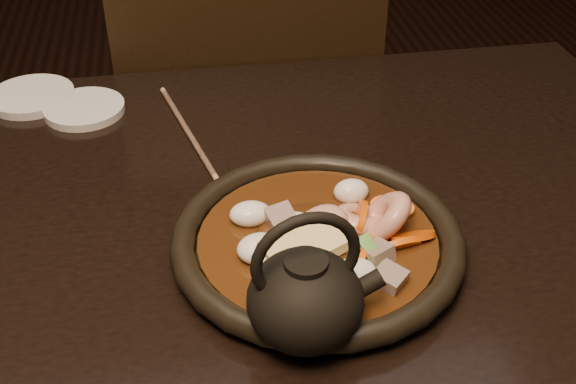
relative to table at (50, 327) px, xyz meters
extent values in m
cube|color=black|center=(0.00, 0.00, 0.06)|extent=(1.60, 0.90, 0.04)
cylinder|color=black|center=(0.72, 0.37, -0.32)|extent=(0.06, 0.06, 0.71)
cube|color=black|center=(0.29, 0.68, -0.21)|extent=(0.46, 0.46, 0.04)
cylinder|color=black|center=(0.47, 0.86, -0.45)|extent=(0.04, 0.04, 0.44)
cylinder|color=black|center=(0.47, 0.49, -0.45)|extent=(0.04, 0.04, 0.44)
cylinder|color=black|center=(0.10, 0.86, -0.45)|extent=(0.04, 0.04, 0.44)
cylinder|color=black|center=(0.10, 0.50, -0.45)|extent=(0.04, 0.04, 0.44)
cube|color=black|center=(0.28, 0.47, 0.05)|extent=(0.43, 0.04, 0.48)
cylinder|color=black|center=(0.29, -0.01, 0.08)|extent=(0.29, 0.29, 0.01)
torus|color=black|center=(0.29, -0.01, 0.10)|extent=(0.31, 0.31, 0.03)
cylinder|color=#3E1F0B|center=(0.29, -0.01, 0.09)|extent=(0.25, 0.25, 0.01)
ellipsoid|color=#3E1F0B|center=(0.29, -0.01, 0.09)|extent=(0.14, 0.13, 0.04)
torus|color=#D6A087|center=(0.37, -0.01, 0.11)|extent=(0.07, 0.08, 0.06)
torus|color=#D6A087|center=(0.35, 0.01, 0.10)|extent=(0.09, 0.09, 0.04)
torus|color=#D6A087|center=(0.29, -0.01, 0.10)|extent=(0.08, 0.08, 0.05)
cube|color=gray|center=(0.35, -0.05, 0.10)|extent=(0.04, 0.04, 0.03)
cube|color=gray|center=(0.26, -0.06, 0.11)|extent=(0.04, 0.04, 0.03)
cube|color=gray|center=(0.35, -0.09, 0.10)|extent=(0.04, 0.04, 0.03)
cube|color=gray|center=(0.25, -0.10, 0.11)|extent=(0.04, 0.04, 0.03)
cube|color=gray|center=(0.26, 0.00, 0.11)|extent=(0.04, 0.04, 0.03)
cylinder|color=#E95307|center=(0.34, 0.00, 0.11)|extent=(0.04, 0.05, 0.05)
cylinder|color=#E95307|center=(0.38, 0.02, 0.10)|extent=(0.06, 0.06, 0.03)
cylinder|color=#E95307|center=(0.39, -0.03, 0.10)|extent=(0.05, 0.05, 0.03)
cylinder|color=#E95307|center=(0.34, -0.04, 0.10)|extent=(0.05, 0.06, 0.05)
cylinder|color=#E95307|center=(0.37, -0.04, 0.10)|extent=(0.05, 0.04, 0.05)
cylinder|color=#E95307|center=(0.28, -0.11, 0.10)|extent=(0.06, 0.05, 0.04)
cube|color=#2B7315|center=(0.34, -0.06, 0.11)|extent=(0.03, 0.04, 0.03)
cube|color=#2B7315|center=(0.28, -0.06, 0.11)|extent=(0.03, 0.05, 0.02)
cube|color=#2B7315|center=(0.31, -0.02, 0.11)|extent=(0.04, 0.04, 0.02)
cube|color=#2B7315|center=(0.29, -0.03, 0.10)|extent=(0.03, 0.04, 0.03)
cube|color=#2B7315|center=(0.30, -0.01, 0.11)|extent=(0.04, 0.04, 0.03)
cube|color=#2B7315|center=(0.29, -0.09, 0.11)|extent=(0.04, 0.02, 0.03)
cube|color=#2B7315|center=(0.29, -0.03, 0.11)|extent=(0.04, 0.04, 0.03)
ellipsoid|color=white|center=(0.32, -0.08, 0.10)|extent=(0.04, 0.03, 0.02)
ellipsoid|color=white|center=(0.27, 0.00, 0.11)|extent=(0.05, 0.03, 0.02)
ellipsoid|color=white|center=(0.23, -0.03, 0.11)|extent=(0.05, 0.04, 0.03)
ellipsoid|color=white|center=(0.23, 0.03, 0.11)|extent=(0.05, 0.03, 0.03)
ellipsoid|color=white|center=(0.35, 0.05, 0.10)|extent=(0.04, 0.03, 0.03)
ellipsoid|color=white|center=(0.28, -0.07, 0.11)|extent=(0.03, 0.04, 0.03)
ellipsoid|color=white|center=(0.25, -0.05, 0.11)|extent=(0.04, 0.03, 0.02)
cube|color=#FAE495|center=(0.27, -0.05, 0.12)|extent=(0.09, 0.08, 0.03)
cylinder|color=silver|center=(0.32, 0.00, 0.08)|extent=(0.11, 0.11, 0.02)
cylinder|color=silver|center=(-0.05, 0.39, 0.08)|extent=(0.12, 0.12, 0.01)
cylinder|color=silver|center=(0.03, 0.34, 0.08)|extent=(0.11, 0.11, 0.01)
cylinder|color=tan|center=(0.17, 0.25, 0.08)|extent=(0.06, 0.24, 0.01)
cylinder|color=tan|center=(0.17, 0.26, 0.08)|extent=(0.06, 0.24, 0.01)
ellipsoid|color=black|center=(0.26, -0.13, 0.13)|extent=(0.11, 0.11, 0.09)
cylinder|color=black|center=(0.26, -0.13, 0.17)|extent=(0.04, 0.04, 0.02)
cylinder|color=black|center=(0.31, -0.12, 0.13)|extent=(0.05, 0.02, 0.03)
torus|color=black|center=(0.26, -0.13, 0.17)|extent=(0.10, 0.02, 0.10)
camera|label=1|loc=(0.17, -0.59, 0.58)|focal=45.00mm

